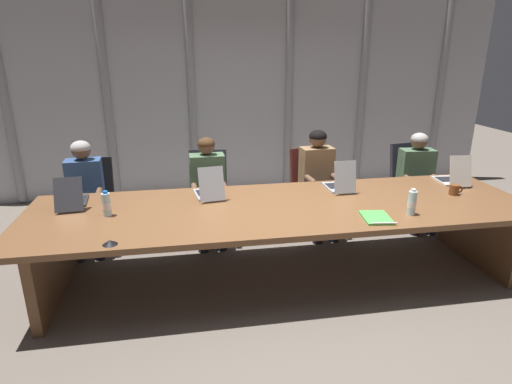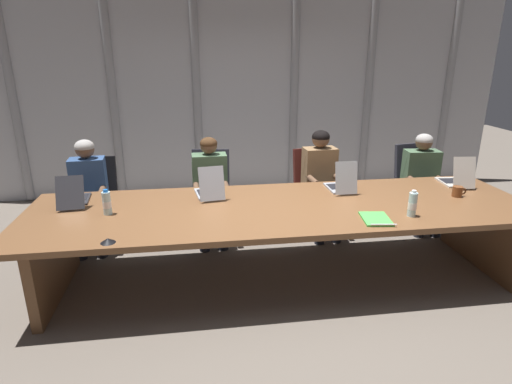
# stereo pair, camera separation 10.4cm
# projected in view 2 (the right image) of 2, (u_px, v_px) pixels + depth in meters

# --- Properties ---
(ground_plane) EXTENTS (15.38, 15.38, 0.00)m
(ground_plane) POSITION_uv_depth(u_px,v_px,m) (281.00, 277.00, 4.01)
(ground_plane) COLOR #6B6056
(conference_table) EXTENTS (4.53, 1.33, 0.73)m
(conference_table) POSITION_uv_depth(u_px,v_px,m) (283.00, 219.00, 3.82)
(conference_table) COLOR brown
(conference_table) RESTS_ON ground_plane
(curtain_backdrop) EXTENTS (7.69, 0.17, 3.15)m
(curtain_backdrop) POSITION_uv_depth(u_px,v_px,m) (246.00, 86.00, 6.05)
(curtain_backdrop) COLOR #B2B2B7
(curtain_backdrop) RESTS_ON ground_plane
(laptop_left_end) EXTENTS (0.28, 0.49, 0.29)m
(laptop_left_end) POSITION_uv_depth(u_px,v_px,m) (74.00, 197.00, 3.83)
(laptop_left_end) COLOR #2D2D33
(laptop_left_end) RESTS_ON conference_table
(laptop_left_mid) EXTENTS (0.29, 0.45, 0.33)m
(laptop_left_mid) POSITION_uv_depth(u_px,v_px,m) (209.00, 190.00, 4.00)
(laptop_left_mid) COLOR #A8ADB7
(laptop_left_mid) RESTS_ON conference_table
(laptop_center) EXTENTS (0.22, 0.40, 0.33)m
(laptop_center) POSITION_uv_depth(u_px,v_px,m) (341.00, 185.00, 4.17)
(laptop_center) COLOR #A8ADB7
(laptop_center) RESTS_ON conference_table
(laptop_right_mid) EXTENTS (0.26, 0.44, 0.33)m
(laptop_right_mid) POSITION_uv_depth(u_px,v_px,m) (456.00, 179.00, 4.34)
(laptop_right_mid) COLOR beige
(laptop_right_mid) RESTS_ON conference_table
(office_chair_left_end) EXTENTS (0.60, 0.60, 0.93)m
(office_chair_left_end) POSITION_uv_depth(u_px,v_px,m) (97.00, 211.00, 4.70)
(office_chair_left_end) COLOR black
(office_chair_left_end) RESTS_ON ground_plane
(office_chair_left_mid) EXTENTS (0.60, 0.61, 0.98)m
(office_chair_left_mid) POSITION_uv_depth(u_px,v_px,m) (211.00, 204.00, 4.87)
(office_chair_left_mid) COLOR #2D2D38
(office_chair_left_mid) RESTS_ON ground_plane
(office_chair_center) EXTENTS (0.60, 0.61, 0.95)m
(office_chair_center) POSITION_uv_depth(u_px,v_px,m) (315.00, 200.00, 5.04)
(office_chair_center) COLOR #511E19
(office_chair_center) RESTS_ON ground_plane
(office_chair_right_mid) EXTENTS (0.60, 0.61, 0.97)m
(office_chair_right_mid) POSITION_uv_depth(u_px,v_px,m) (415.00, 194.00, 5.22)
(office_chair_right_mid) COLOR #2D2D38
(office_chair_right_mid) RESTS_ON ground_plane
(person_left_end) EXTENTS (0.40, 0.57, 1.18)m
(person_left_end) POSITION_uv_depth(u_px,v_px,m) (88.00, 188.00, 4.45)
(person_left_end) COLOR #335184
(person_left_end) RESTS_ON ground_plane
(person_left_mid) EXTENTS (0.39, 0.55, 1.17)m
(person_left_mid) POSITION_uv_depth(u_px,v_px,m) (210.00, 184.00, 4.63)
(person_left_mid) COLOR #4C6B4C
(person_left_mid) RESTS_ON ground_plane
(person_center) EXTENTS (0.40, 0.56, 1.21)m
(person_center) POSITION_uv_depth(u_px,v_px,m) (322.00, 177.00, 4.79)
(person_center) COLOR olive
(person_center) RESTS_ON ground_plane
(person_right_mid) EXTENTS (0.44, 0.57, 1.14)m
(person_right_mid) POSITION_uv_depth(u_px,v_px,m) (423.00, 176.00, 4.97)
(person_right_mid) COLOR #4C6B4C
(person_right_mid) RESTS_ON ground_plane
(water_bottle_primary) EXTENTS (0.07, 0.07, 0.22)m
(water_bottle_primary) POSITION_uv_depth(u_px,v_px,m) (107.00, 203.00, 3.56)
(water_bottle_primary) COLOR silver
(water_bottle_primary) RESTS_ON conference_table
(water_bottle_secondary) EXTENTS (0.07, 0.07, 0.23)m
(water_bottle_secondary) POSITION_uv_depth(u_px,v_px,m) (412.00, 204.00, 3.51)
(water_bottle_secondary) COLOR silver
(water_bottle_secondary) RESTS_ON conference_table
(coffee_mug_near) EXTENTS (0.14, 0.09, 0.10)m
(coffee_mug_near) POSITION_uv_depth(u_px,v_px,m) (458.00, 191.00, 4.01)
(coffee_mug_near) COLOR brown
(coffee_mug_near) RESTS_ON conference_table
(conference_mic_left_side) EXTENTS (0.11, 0.11, 0.03)m
(conference_mic_left_side) POSITION_uv_depth(u_px,v_px,m) (108.00, 241.00, 3.05)
(conference_mic_left_side) COLOR black
(conference_mic_left_side) RESTS_ON conference_table
(spiral_notepad) EXTENTS (0.26, 0.33, 0.03)m
(spiral_notepad) POSITION_uv_depth(u_px,v_px,m) (376.00, 219.00, 3.46)
(spiral_notepad) COLOR #4CB74C
(spiral_notepad) RESTS_ON conference_table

